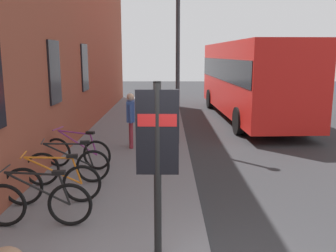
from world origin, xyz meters
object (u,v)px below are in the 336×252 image
at_px(bicycle_leaning_wall, 68,166).
at_px(bicycle_by_door, 53,184).
at_px(street_lamp, 178,49).
at_px(city_bus, 249,76).
at_px(pedestrian_near_bus, 131,115).
at_px(bicycle_far_end, 37,203).
at_px(bicycle_nearest_sign, 77,153).
at_px(transit_info_sign, 157,144).

bearing_deg(bicycle_leaning_wall, bicycle_by_door, -179.80).
bearing_deg(street_lamp, city_bus, -32.56).
bearing_deg(bicycle_leaning_wall, pedestrian_near_bus, -18.17).
xyz_separation_m(bicycle_far_end, city_bus, (10.90, -5.69, 1.41)).
distance_m(bicycle_nearest_sign, city_bus, 9.81).
height_order(bicycle_far_end, bicycle_nearest_sign, same).
distance_m(bicycle_nearest_sign, street_lamp, 4.39).
distance_m(bicycle_far_end, street_lamp, 6.69).
xyz_separation_m(bicycle_far_end, transit_info_sign, (-0.96, -1.95, 1.21)).
xyz_separation_m(bicycle_nearest_sign, city_bus, (7.78, -5.80, 1.41)).
bearing_deg(bicycle_by_door, street_lamp, -26.66).
bearing_deg(city_bus, street_lamp, 147.44).
bearing_deg(bicycle_far_end, bicycle_nearest_sign, 2.03).
bearing_deg(bicycle_far_end, pedestrian_near_bus, -11.06).
bearing_deg(transit_info_sign, bicycle_by_door, 46.47).
relative_size(transit_info_sign, pedestrian_near_bus, 1.48).
distance_m(bicycle_by_door, bicycle_nearest_sign, 2.20).
height_order(bicycle_leaning_wall, street_lamp, street_lamp).
bearing_deg(street_lamp, transit_info_sign, 176.24).
xyz_separation_m(bicycle_far_end, street_lamp, (5.73, -2.39, 2.49)).
relative_size(bicycle_leaning_wall, pedestrian_near_bus, 1.08).
relative_size(bicycle_by_door, city_bus, 0.17).
bearing_deg(pedestrian_near_bus, street_lamp, -66.73).
height_order(bicycle_by_door, street_lamp, street_lamp).
relative_size(bicycle_nearest_sign, city_bus, 0.16).
bearing_deg(bicycle_by_door, bicycle_far_end, -178.33).
distance_m(bicycle_leaning_wall, pedestrian_near_bus, 3.37).
distance_m(bicycle_by_door, street_lamp, 5.94).
bearing_deg(transit_info_sign, pedestrian_near_bus, 8.83).
bearing_deg(city_bus, bicycle_nearest_sign, 143.30).
bearing_deg(transit_info_sign, bicycle_far_end, 63.75).
bearing_deg(bicycle_by_door, bicycle_leaning_wall, 0.20).
relative_size(bicycle_leaning_wall, transit_info_sign, 0.73).
height_order(bicycle_by_door, city_bus, city_bus).
height_order(transit_info_sign, pedestrian_near_bus, transit_info_sign).
bearing_deg(bicycle_leaning_wall, city_bus, -32.69).
relative_size(bicycle_leaning_wall, bicycle_nearest_sign, 1.01).
distance_m(bicycle_by_door, city_bus, 11.59).
bearing_deg(bicycle_leaning_wall, street_lamp, -32.86).
relative_size(bicycle_by_door, bicycle_nearest_sign, 1.02).
height_order(transit_info_sign, city_bus, city_bus).
xyz_separation_m(city_bus, pedestrian_near_bus, (-5.77, 4.69, -0.81)).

